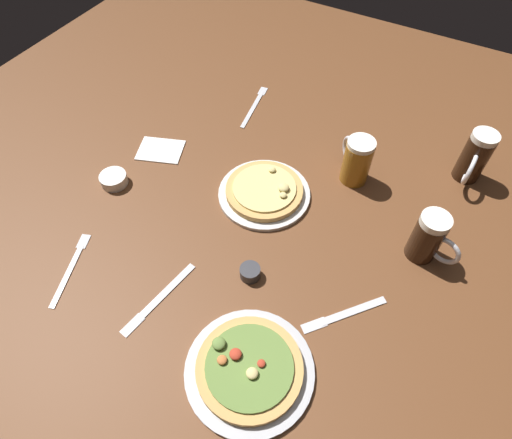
% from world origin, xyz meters
% --- Properties ---
extents(ground_plane, '(2.40, 2.40, 0.03)m').
position_xyz_m(ground_plane, '(0.00, 0.00, -0.01)').
color(ground_plane, brown).
extents(pizza_plate_near, '(0.28, 0.28, 0.05)m').
position_xyz_m(pizza_plate_near, '(0.18, -0.36, 0.02)').
color(pizza_plate_near, '#B2B2B7').
rests_on(pizza_plate_near, ground_plane).
extents(pizza_plate_far, '(0.26, 0.26, 0.05)m').
position_xyz_m(pizza_plate_far, '(-0.03, 0.10, 0.02)').
color(pizza_plate_far, silver).
rests_on(pizza_plate_far, ground_plane).
extents(beer_mug_dark, '(0.07, 0.13, 0.16)m').
position_xyz_m(beer_mug_dark, '(0.45, 0.45, 0.08)').
color(beer_mug_dark, black).
rests_on(beer_mug_dark, ground_plane).
extents(beer_mug_amber, '(0.13, 0.07, 0.15)m').
position_xyz_m(beer_mug_amber, '(0.42, 0.12, 0.07)').
color(beer_mug_amber, black).
rests_on(beer_mug_amber, ground_plane).
extents(beer_mug_pale, '(0.11, 0.11, 0.14)m').
position_xyz_m(beer_mug_pale, '(0.17, 0.29, 0.07)').
color(beer_mug_pale, '#9E6619').
rests_on(beer_mug_pale, ground_plane).
extents(ramekin_sauce, '(0.08, 0.08, 0.03)m').
position_xyz_m(ramekin_sauce, '(-0.43, -0.07, 0.02)').
color(ramekin_sauce, silver).
rests_on(ramekin_sauce, ground_plane).
extents(ramekin_butter, '(0.05, 0.05, 0.03)m').
position_xyz_m(ramekin_butter, '(0.07, -0.15, 0.02)').
color(ramekin_butter, '#333338').
rests_on(ramekin_butter, ground_plane).
extents(napkin_folded, '(0.16, 0.15, 0.01)m').
position_xyz_m(napkin_folded, '(-0.40, 0.11, 0.00)').
color(napkin_folded, white).
rests_on(napkin_folded, ground_plane).
extents(fork_left, '(0.09, 0.21, 0.01)m').
position_xyz_m(fork_left, '(-0.34, -0.35, 0.00)').
color(fork_left, silver).
rests_on(fork_left, ground_plane).
extents(knife_right, '(0.06, 0.23, 0.01)m').
position_xyz_m(knife_right, '(-0.09, -0.31, 0.00)').
color(knife_right, silver).
rests_on(knife_right, ground_plane).
extents(fork_spare, '(0.06, 0.23, 0.01)m').
position_xyz_m(fork_spare, '(-0.25, 0.44, 0.00)').
color(fork_spare, silver).
rests_on(fork_spare, ground_plane).
extents(knife_spare, '(0.16, 0.18, 0.01)m').
position_xyz_m(knife_spare, '(0.31, -0.13, 0.00)').
color(knife_spare, silver).
rests_on(knife_spare, ground_plane).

